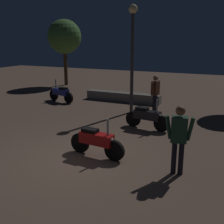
% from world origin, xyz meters
% --- Properties ---
extents(ground_plane, '(40.00, 40.00, 0.00)m').
position_xyz_m(ground_plane, '(0.00, 0.00, 0.00)').
color(ground_plane, brown).
extents(motorcycle_red_foreground, '(1.66, 0.39, 1.11)m').
position_xyz_m(motorcycle_red_foreground, '(0.49, 0.36, 0.44)').
color(motorcycle_red_foreground, black).
rests_on(motorcycle_red_foreground, ground_plane).
extents(motorcycle_black_parked_left, '(1.66, 0.43, 1.11)m').
position_xyz_m(motorcycle_black_parked_left, '(1.01, 3.18, 0.44)').
color(motorcycle_black_parked_left, black).
rests_on(motorcycle_black_parked_left, ground_plane).
extents(motorcycle_blue_parked_right, '(1.63, 0.52, 1.11)m').
position_xyz_m(motorcycle_blue_parked_right, '(-4.22, 5.53, 0.44)').
color(motorcycle_blue_parked_right, black).
rests_on(motorcycle_blue_parked_right, ground_plane).
extents(person_rider_beside, '(0.30, 0.67, 1.62)m').
position_xyz_m(person_rider_beside, '(0.67, 5.36, 0.96)').
color(person_rider_beside, black).
rests_on(person_rider_beside, ground_plane).
extents(person_bystander_far, '(0.67, 0.29, 1.65)m').
position_xyz_m(person_bystander_far, '(2.67, 0.25, 0.98)').
color(person_bystander_far, black).
rests_on(person_bystander_far, ground_plane).
extents(streetlamp_near, '(0.36, 0.36, 4.40)m').
position_xyz_m(streetlamp_near, '(-0.28, 5.08, 2.84)').
color(streetlamp_near, '#38383D').
rests_on(streetlamp_near, ground_plane).
extents(tree_left_bg, '(2.23, 2.23, 4.33)m').
position_xyz_m(tree_left_bg, '(-6.94, 10.10, 3.19)').
color(tree_left_bg, '#4C331E').
rests_on(tree_left_bg, ground_plane).
extents(planter_wall_low, '(3.89, 0.50, 0.45)m').
position_xyz_m(planter_wall_low, '(-1.45, 6.96, 0.23)').
color(planter_wall_low, gray).
rests_on(planter_wall_low, ground_plane).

